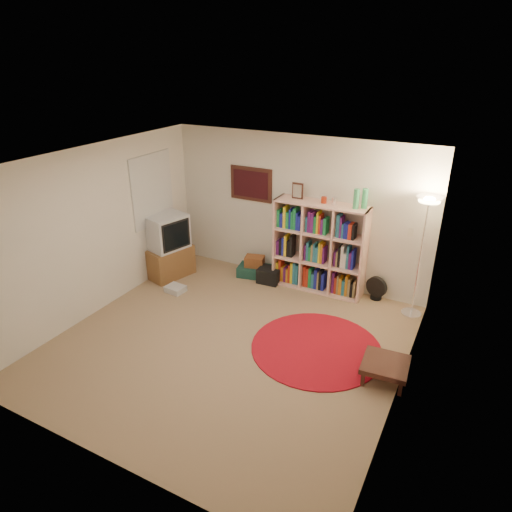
% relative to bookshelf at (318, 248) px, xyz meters
% --- Properties ---
extents(room, '(4.54, 4.54, 2.54)m').
position_rel_bookshelf_xyz_m(room, '(-0.53, -2.03, 0.53)').
color(room, '#947656').
rests_on(room, ground).
extents(bookshelf, '(1.51, 0.44, 1.81)m').
position_rel_bookshelf_xyz_m(bookshelf, '(0.00, 0.00, 0.00)').
color(bookshelf, '#FFBFAA').
rests_on(bookshelf, ground).
extents(floor_lamp, '(0.45, 0.45, 1.87)m').
position_rel_bookshelf_xyz_m(floor_lamp, '(1.59, -0.13, 0.82)').
color(floor_lamp, white).
rests_on(floor_lamp, ground).
extents(floor_fan, '(0.35, 0.23, 0.39)m').
position_rel_bookshelf_xyz_m(floor_fan, '(0.99, 0.08, -0.53)').
color(floor_fan, black).
rests_on(floor_fan, ground).
extents(tv_stand, '(0.73, 0.89, 1.13)m').
position_rel_bookshelf_xyz_m(tv_stand, '(-2.50, -0.76, -0.19)').
color(tv_stand, brown).
rests_on(tv_stand, ground).
extents(dvd_box, '(0.32, 0.28, 0.10)m').
position_rel_bookshelf_xyz_m(dvd_box, '(-2.03, -1.23, -0.68)').
color(dvd_box, silver).
rests_on(dvd_box, ground).
extents(suitcase, '(0.63, 0.47, 0.18)m').
position_rel_bookshelf_xyz_m(suitcase, '(-1.14, -0.09, -0.64)').
color(suitcase, '#143932').
rests_on(suitcase, ground).
extents(wicker_basket, '(0.38, 0.31, 0.19)m').
position_rel_bookshelf_xyz_m(wicker_basket, '(-1.14, -0.08, -0.45)').
color(wicker_basket, brown).
rests_on(wicker_basket, suitcase).
extents(duffel_bag, '(0.39, 0.33, 0.26)m').
position_rel_bookshelf_xyz_m(duffel_bag, '(-0.80, -0.18, -0.60)').
color(duffel_bag, black).
rests_on(duffel_bag, ground).
extents(red_rug, '(1.76, 1.76, 0.02)m').
position_rel_bookshelf_xyz_m(red_rug, '(0.63, -1.63, -0.72)').
color(red_rug, maroon).
rests_on(red_rug, ground).
extents(side_table, '(0.58, 0.58, 0.25)m').
position_rel_bookshelf_xyz_m(side_table, '(1.58, -1.84, -0.52)').
color(side_table, '#371913').
rests_on(side_table, ground).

